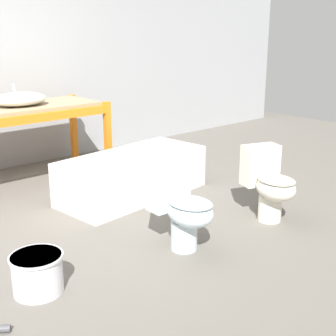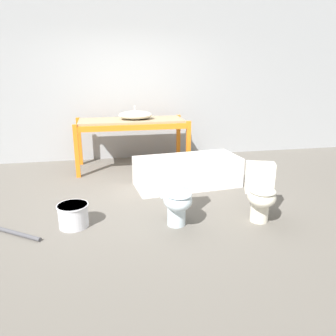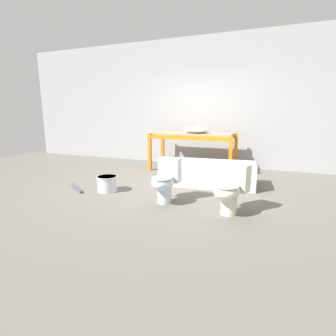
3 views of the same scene
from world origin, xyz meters
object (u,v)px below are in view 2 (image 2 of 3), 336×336
(toilet_far, at_px, (261,192))
(sink_basin, at_px, (136,115))
(bucket_white, at_px, (73,215))
(toilet_near, at_px, (176,195))
(bathtub_main, at_px, (187,170))

(toilet_far, bearing_deg, sink_basin, 135.36)
(sink_basin, relative_size, toilet_far, 0.89)
(toilet_far, distance_m, bucket_white, 2.19)
(toilet_near, relative_size, bucket_white, 1.86)
(sink_basin, distance_m, toilet_near, 2.46)
(toilet_near, bearing_deg, bathtub_main, 72.00)
(toilet_far, height_order, bucket_white, toilet_far)
(bucket_white, bearing_deg, sink_basin, 66.59)
(toilet_near, distance_m, toilet_far, 1.00)
(bathtub_main, bearing_deg, bucket_white, -152.55)
(bathtub_main, xyz_separation_m, toilet_far, (0.55, -1.33, 0.09))
(sink_basin, xyz_separation_m, bathtub_main, (0.66, -1.14, -0.70))
(sink_basin, xyz_separation_m, bucket_white, (-0.96, -2.22, -0.82))
(sink_basin, height_order, toilet_far, sink_basin)
(sink_basin, distance_m, toilet_far, 2.81)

